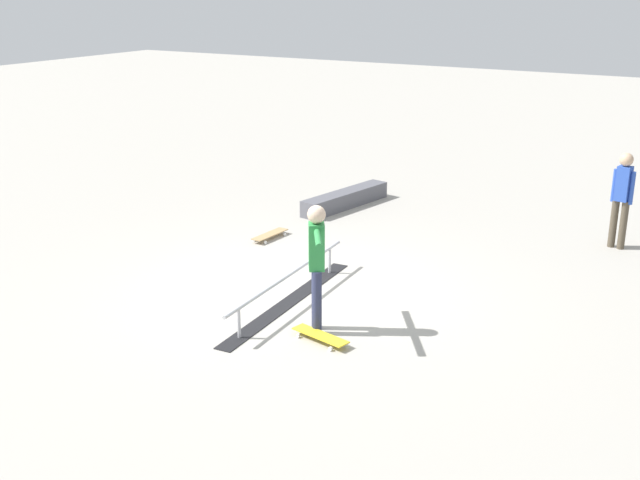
{
  "coord_description": "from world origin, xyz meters",
  "views": [
    {
      "loc": [
        8.78,
        5.47,
        4.25
      ],
      "look_at": [
        0.37,
        0.57,
        1.0
      ],
      "focal_mm": 43.71,
      "sensor_mm": 36.0,
      "label": 1
    }
  ],
  "objects_px": {
    "bystander_blue_shirt": "(622,195)",
    "loose_skateboard_natural": "(270,235)",
    "skate_ledge": "(345,199)",
    "skater_main": "(317,260)",
    "grind_rail": "(289,290)",
    "skateboard_main": "(320,336)"
  },
  "relations": [
    {
      "from": "skate_ledge",
      "to": "skateboard_main",
      "type": "height_order",
      "value": "skate_ledge"
    },
    {
      "from": "skate_ledge",
      "to": "skater_main",
      "type": "distance_m",
      "value": 5.82
    },
    {
      "from": "grind_rail",
      "to": "loose_skateboard_natural",
      "type": "xyz_separation_m",
      "value": [
        -2.22,
        -1.8,
        -0.11
      ]
    },
    {
      "from": "skateboard_main",
      "to": "bystander_blue_shirt",
      "type": "relative_size",
      "value": 0.51
    },
    {
      "from": "grind_rail",
      "to": "skateboard_main",
      "type": "distance_m",
      "value": 1.3
    },
    {
      "from": "grind_rail",
      "to": "skater_main",
      "type": "height_order",
      "value": "skater_main"
    },
    {
      "from": "skate_ledge",
      "to": "loose_skateboard_natural",
      "type": "relative_size",
      "value": 2.78
    },
    {
      "from": "skateboard_main",
      "to": "bystander_blue_shirt",
      "type": "bearing_deg",
      "value": -101.74
    },
    {
      "from": "skate_ledge",
      "to": "skateboard_main",
      "type": "bearing_deg",
      "value": 25.53
    },
    {
      "from": "bystander_blue_shirt",
      "to": "loose_skateboard_natural",
      "type": "distance_m",
      "value": 5.9
    },
    {
      "from": "skater_main",
      "to": "bystander_blue_shirt",
      "type": "bearing_deg",
      "value": -59.78
    },
    {
      "from": "loose_skateboard_natural",
      "to": "skateboard_main",
      "type": "bearing_deg",
      "value": 46.67
    },
    {
      "from": "grind_rail",
      "to": "bystander_blue_shirt",
      "type": "relative_size",
      "value": 2.08
    },
    {
      "from": "grind_rail",
      "to": "skater_main",
      "type": "distance_m",
      "value": 1.27
    },
    {
      "from": "skate_ledge",
      "to": "skateboard_main",
      "type": "xyz_separation_m",
      "value": [
        5.47,
        2.61,
        -0.09
      ]
    },
    {
      "from": "skate_ledge",
      "to": "skateboard_main",
      "type": "distance_m",
      "value": 6.06
    },
    {
      "from": "skater_main",
      "to": "skateboard_main",
      "type": "distance_m",
      "value": 0.94
    },
    {
      "from": "bystander_blue_shirt",
      "to": "loose_skateboard_natural",
      "type": "height_order",
      "value": "bystander_blue_shirt"
    },
    {
      "from": "bystander_blue_shirt",
      "to": "skate_ledge",
      "type": "bearing_deg",
      "value": -167.86
    },
    {
      "from": "skater_main",
      "to": "bystander_blue_shirt",
      "type": "xyz_separation_m",
      "value": [
        -5.33,
        2.68,
        -0.06
      ]
    },
    {
      "from": "skate_ledge",
      "to": "bystander_blue_shirt",
      "type": "xyz_separation_m",
      "value": [
        -0.11,
        5.09,
        0.75
      ]
    },
    {
      "from": "skateboard_main",
      "to": "loose_skateboard_natural",
      "type": "relative_size",
      "value": 1.01
    }
  ]
}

